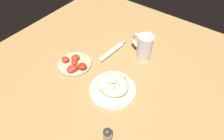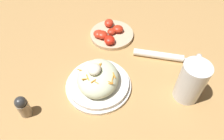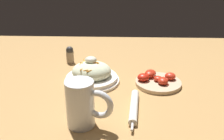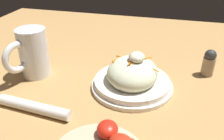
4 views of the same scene
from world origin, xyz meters
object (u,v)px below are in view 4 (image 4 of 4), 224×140
Objects in this scene: salad_plate at (132,77)px; beer_mug at (33,55)px; napkin_roll at (33,107)px; salt_shaker at (209,63)px.

beer_mug is (0.00, -0.29, 0.03)m from salad_plate.
salt_shaker is (-0.29, 0.41, 0.03)m from napkin_roll.
beer_mug is 1.75× the size of salt_shaker.
salad_plate reaches higher than napkin_roll.
salad_plate is at bearing 90.90° from beer_mug.
salt_shaker is at bearing 104.73° from beer_mug.
beer_mug is at bearing -151.25° from napkin_roll.
napkin_roll is (0.16, -0.21, -0.02)m from salad_plate.
napkin_roll is at bearing -55.05° from salt_shaker.
napkin_roll is at bearing -51.94° from salad_plate.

